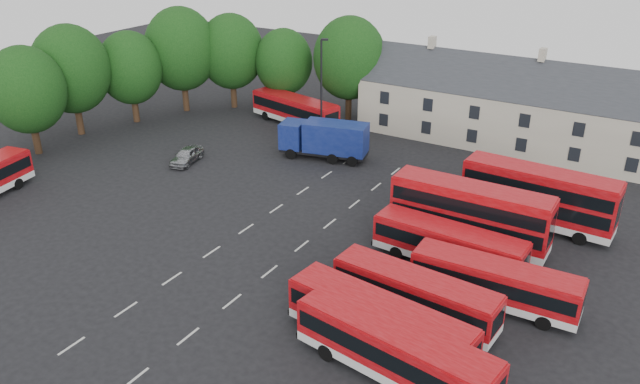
{
  "coord_description": "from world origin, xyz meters",
  "views": [
    {
      "loc": [
        26.25,
        -30.66,
        22.48
      ],
      "look_at": [
        3.82,
        6.51,
        2.2
      ],
      "focal_mm": 35.0,
      "sensor_mm": 36.0,
      "label": 1
    }
  ],
  "objects_px": {
    "bus_row_a": "(395,348)",
    "silver_car": "(187,155)",
    "bus_dd_south": "(470,211)",
    "box_truck": "(325,138)",
    "lamppost": "(322,91)"
  },
  "relations": [
    {
      "from": "bus_row_a",
      "to": "silver_car",
      "type": "relative_size",
      "value": 2.61
    },
    {
      "from": "bus_dd_south",
      "to": "silver_car",
      "type": "bearing_deg",
      "value": 177.12
    },
    {
      "from": "bus_row_a",
      "to": "box_truck",
      "type": "height_order",
      "value": "box_truck"
    },
    {
      "from": "silver_car",
      "to": "bus_dd_south",
      "type": "bearing_deg",
      "value": -15.2
    },
    {
      "from": "bus_dd_south",
      "to": "lamppost",
      "type": "bearing_deg",
      "value": 148.49
    },
    {
      "from": "bus_dd_south",
      "to": "lamppost",
      "type": "distance_m",
      "value": 22.68
    },
    {
      "from": "box_truck",
      "to": "lamppost",
      "type": "height_order",
      "value": "lamppost"
    },
    {
      "from": "bus_row_a",
      "to": "lamppost",
      "type": "bearing_deg",
      "value": 135.41
    },
    {
      "from": "bus_row_a",
      "to": "bus_dd_south",
      "type": "distance_m",
      "value": 15.54
    },
    {
      "from": "bus_dd_south",
      "to": "lamppost",
      "type": "height_order",
      "value": "lamppost"
    },
    {
      "from": "lamppost",
      "to": "bus_row_a",
      "type": "bearing_deg",
      "value": -52.75
    },
    {
      "from": "bus_row_a",
      "to": "lamppost",
      "type": "height_order",
      "value": "lamppost"
    },
    {
      "from": "bus_row_a",
      "to": "silver_car",
      "type": "height_order",
      "value": "bus_row_a"
    },
    {
      "from": "bus_row_a",
      "to": "lamppost",
      "type": "distance_m",
      "value": 34.26
    },
    {
      "from": "bus_row_a",
      "to": "bus_dd_south",
      "type": "height_order",
      "value": "bus_dd_south"
    }
  ]
}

